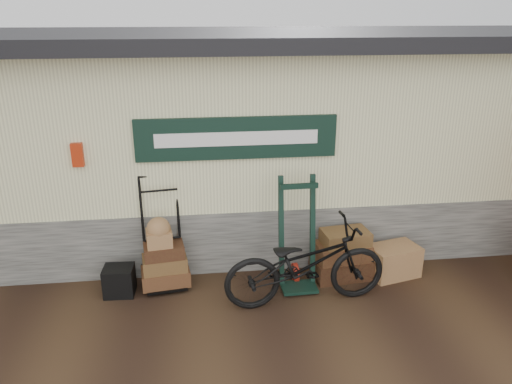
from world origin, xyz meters
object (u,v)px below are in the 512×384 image
(suitcase_stack, at_px, (342,253))
(bicycle, at_px, (306,260))
(wicker_hamper, at_px, (393,261))
(black_trunk, at_px, (119,281))
(green_barrow, at_px, (298,234))
(porter_trolley, at_px, (162,231))

(suitcase_stack, xyz_separation_m, bicycle, (-0.65, -0.58, 0.25))
(wicker_hamper, bearing_deg, black_trunk, -179.45)
(green_barrow, bearing_deg, suitcase_stack, 12.29)
(wicker_hamper, relative_size, bicycle, 0.32)
(wicker_hamper, bearing_deg, suitcase_stack, 175.43)
(wicker_hamper, bearing_deg, bicycle, -159.24)
(porter_trolley, bearing_deg, bicycle, -30.03)
(porter_trolley, relative_size, green_barrow, 1.00)
(suitcase_stack, bearing_deg, black_trunk, -178.21)
(porter_trolley, height_order, black_trunk, porter_trolley)
(wicker_hamper, bearing_deg, green_barrow, -175.73)
(porter_trolley, bearing_deg, suitcase_stack, -11.32)
(green_barrow, distance_m, bicycle, 0.45)
(porter_trolley, height_order, wicker_hamper, porter_trolley)
(wicker_hamper, distance_m, black_trunk, 3.73)
(porter_trolley, height_order, green_barrow, same)
(porter_trolley, xyz_separation_m, black_trunk, (-0.57, -0.25, -0.56))
(suitcase_stack, bearing_deg, green_barrow, -166.31)
(porter_trolley, xyz_separation_m, bicycle, (1.78, -0.73, -0.16))
(black_trunk, xyz_separation_m, bicycle, (2.35, -0.49, 0.41))
(suitcase_stack, height_order, bicycle, bicycle)
(green_barrow, distance_m, black_trunk, 2.40)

